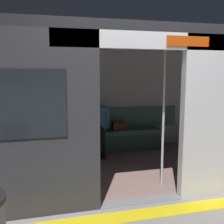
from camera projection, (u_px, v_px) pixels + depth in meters
name	position (u px, v px, depth m)	size (l,w,h in m)	color
ground_plane	(140.00, 201.00, 3.41)	(60.00, 60.00, 0.00)	gray
platform_edge_strip	(149.00, 213.00, 3.12)	(8.00, 0.24, 0.01)	yellow
train_car	(112.00, 82.00, 4.34)	(6.40, 2.75, 2.26)	silver
bench_seat	(104.00, 136.00, 5.51)	(2.53, 0.44, 0.44)	#4C7566
person_seated	(96.00, 121.00, 5.37)	(0.55, 0.70, 1.17)	#4C8CC6
handbag	(119.00, 126.00, 5.60)	(0.26, 0.15, 0.17)	brown
book	(80.00, 131.00, 5.40)	(0.15, 0.22, 0.03)	#B22D2D
grab_pole_door	(98.00, 118.00, 3.48)	(0.04, 0.04, 2.12)	silver
grab_pole_far	(164.00, 115.00, 3.75)	(0.04, 0.04, 2.12)	silver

